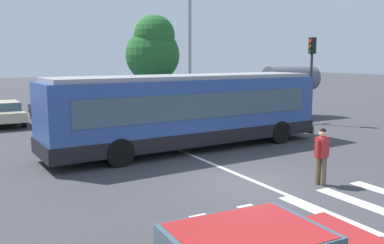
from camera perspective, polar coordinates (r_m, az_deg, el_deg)
The scene contains 14 objects.
ground_plane at distance 12.77m, azimuth 7.81°, elevation -8.29°, with size 160.00×160.00×0.00m, color #3D3D42.
city_transit_bus at distance 17.03m, azimuth -0.41°, elevation 1.53°, with size 12.16×3.27×3.06m.
pedestrian_crossing_street at distance 12.79m, azimuth 17.39°, elevation -4.10°, with size 0.57×0.35×1.72m.
parked_car_champagne at distance 25.57m, azimuth -24.45°, elevation 1.29°, with size 1.95×4.54×1.35m.
parked_car_black at distance 26.18m, azimuth -18.59°, elevation 1.77°, with size 2.18×4.63×1.35m.
parked_car_silver at distance 27.30m, azimuth -12.83°, elevation 2.27°, with size 2.03×4.58×1.35m.
parked_car_blue at distance 27.61m, azimuth -7.30°, elevation 2.48°, with size 1.95×4.54×1.35m.
parked_car_teal at distance 28.83m, azimuth -2.34°, elevation 2.81°, with size 1.96×4.54×1.35m.
traffic_light_far_corner at distance 24.44m, azimuth 16.07°, elevation 7.30°, with size 0.33×0.32×4.88m.
bus_stop_shelter at distance 27.21m, azimuth 13.39°, elevation 5.72°, with size 3.71×1.54×3.25m.
twin_arm_street_lamp at distance 25.35m, azimuth -0.32°, elevation 13.59°, with size 4.47×0.32×9.65m.
background_tree_right at distance 29.58m, azimuth -5.36°, elevation 9.87°, with size 3.80×3.80×6.72m.
crosswalk_painted_stripes at distance 10.73m, azimuth 17.91°, elevation -11.94°, with size 5.96×2.94×0.01m.
lane_center_line at distance 14.48m, azimuth 3.85°, elevation -6.17°, with size 0.16×24.00×0.01m, color silver.
Camera 1 is at (-7.35, -9.76, 3.71)m, focal length 38.85 mm.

